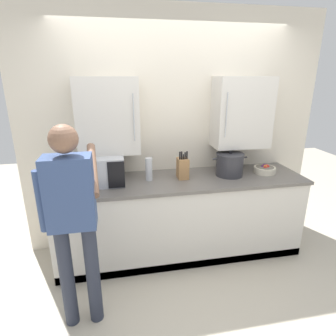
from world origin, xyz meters
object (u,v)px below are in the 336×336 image
fruit_bowl (265,169)px  thermos_flask (149,169)px  knife_block (183,168)px  person_figure (73,214)px  microwave_oven (92,170)px  stock_pot (230,164)px

fruit_bowl → thermos_flask: 1.33m
knife_block → person_figure: person_figure is taller
microwave_oven → fruit_bowl: size_ratio=3.32×
microwave_oven → thermos_flask: bearing=-0.7°
stock_pot → person_figure: person_figure is taller
fruit_bowl → person_figure: (-2.00, -0.80, 0.05)m
fruit_bowl → person_figure: size_ratio=0.15×
microwave_oven → fruit_bowl: (1.90, -0.02, -0.10)m
stock_pot → person_figure: 1.76m
person_figure → stock_pot: bearing=27.0°
knife_block → thermos_flask: knife_block is taller
microwave_oven → fruit_bowl: 1.91m
fruit_bowl → stock_pot: size_ratio=0.61×
knife_block → stock_pot: (0.53, -0.01, 0.01)m
knife_block → thermos_flask: (-0.36, 0.00, 0.01)m
fruit_bowl → microwave_oven: bearing=179.3°
microwave_oven → stock_pot: microwave_oven is taller
stock_pot → knife_block: bearing=178.9°
stock_pot → person_figure: (-1.57, -0.80, -0.04)m
microwave_oven → thermos_flask: 0.58m
microwave_oven → knife_block: 0.94m
fruit_bowl → thermos_flask: (-1.33, 0.02, 0.08)m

